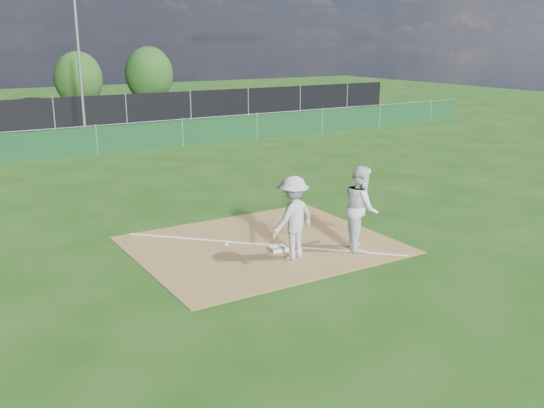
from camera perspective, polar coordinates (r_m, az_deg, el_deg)
The scene contains 14 objects.
ground at distance 22.69m, azimuth -12.61°, elevation 2.59°, with size 90.00×90.00×0.00m, color #19410D.
infield_dirt at distance 14.75m, azimuth -0.94°, elevation -3.86°, with size 6.00×5.00×0.02m, color olive.
foul_line at distance 14.75m, azimuth -0.94°, elevation -3.81°, with size 0.08×7.00×0.01m, color white.
green_fence at distance 27.28m, azimuth -16.18°, elevation 5.74°, with size 44.00×0.05×1.20m, color #0E3518.
black_fence at distance 34.96m, azimuth -19.84°, elevation 7.93°, with size 46.00×0.04×1.80m, color black.
parking_lot at distance 39.93m, azimuth -21.26°, elevation 7.32°, with size 46.00×9.00×0.01m, color black.
light_pole at distance 34.79m, azimuth -17.73°, elevation 13.21°, with size 0.16×0.16×8.00m, color slate.
first_base at distance 14.37m, azimuth 0.61°, elevation -4.17°, with size 0.40×0.40×0.08m, color white.
play_at_first at distance 13.59m, azimuth 1.98°, elevation -1.31°, with size 2.56×1.01×1.90m.
runner at distance 14.39m, azimuth 8.39°, elevation -0.36°, with size 0.98×0.77×2.02m, color white.
car_mid at distance 39.06m, azimuth -20.72°, elevation 8.29°, with size 1.53×4.39×1.45m, color #101832.
car_right at distance 40.91m, azimuth -16.43°, elevation 8.81°, with size 1.80×4.42×1.28m, color black.
tree_mid at distance 46.14m, azimuth -17.76°, elevation 11.14°, with size 3.37×3.37×4.00m.
tree_right at distance 48.14m, azimuth -11.48°, elevation 11.88°, with size 3.62×3.62×4.29m.
Camera 1 is at (-7.08, -11.00, 4.86)m, focal length 40.00 mm.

